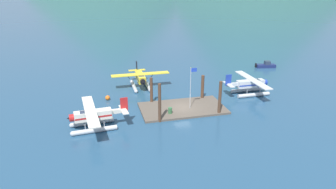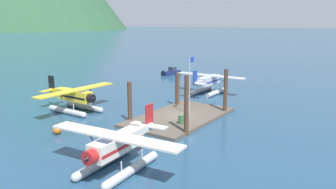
# 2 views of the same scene
# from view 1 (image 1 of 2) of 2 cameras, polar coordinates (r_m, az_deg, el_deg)

# --- Properties ---
(ground_plane) EXTENTS (1200.00, 1200.00, 0.00)m
(ground_plane) POSITION_cam_1_polar(r_m,az_deg,el_deg) (46.38, 2.73, -2.75)
(ground_plane) COLOR navy
(dock_platform) EXTENTS (12.77, 7.14, 0.30)m
(dock_platform) POSITION_cam_1_polar(r_m,az_deg,el_deg) (46.32, 2.73, -2.58)
(dock_platform) COLOR brown
(dock_platform) RESTS_ON ground
(piling_near_left) EXTENTS (0.43, 0.43, 5.58)m
(piling_near_left) POSITION_cam_1_polar(r_m,az_deg,el_deg) (41.19, -1.58, -1.64)
(piling_near_left) COLOR #4C3323
(piling_near_left) RESTS_ON ground
(piling_near_right) EXTENTS (0.45, 0.45, 5.08)m
(piling_near_right) POSITION_cam_1_polar(r_m,az_deg,el_deg) (44.21, 9.73, -0.69)
(piling_near_right) COLOR #4C3323
(piling_near_right) RESTS_ON ground
(piling_far_left) EXTENTS (0.46, 0.46, 4.25)m
(piling_far_left) POSITION_cam_1_polar(r_m,az_deg,el_deg) (47.83, -3.14, 0.74)
(piling_far_left) COLOR #4C3323
(piling_far_left) RESTS_ON ground
(piling_far_right) EXTENTS (0.50, 0.50, 4.10)m
(piling_far_right) POSITION_cam_1_polar(r_m,az_deg,el_deg) (49.68, 6.50, 1.32)
(piling_far_right) COLOR #4C3323
(piling_far_right) RESTS_ON ground
(flagpole) EXTENTS (0.95, 0.10, 6.41)m
(flagpole) POSITION_cam_1_polar(r_m,az_deg,el_deg) (44.67, 4.41, 2.14)
(flagpole) COLOR silver
(flagpole) RESTS_ON dock_platform
(fuel_drum) EXTENTS (0.62, 0.62, 0.88)m
(fuel_drum) POSITION_cam_1_polar(r_m,az_deg,el_deg) (43.99, 0.39, -3.02)
(fuel_drum) COLOR #33663D
(fuel_drum) RESTS_ON dock_platform
(mooring_buoy) EXTENTS (0.78, 0.78, 0.78)m
(mooring_buoy) POSITION_cam_1_polar(r_m,az_deg,el_deg) (50.60, -11.28, -0.60)
(mooring_buoy) COLOR orange
(mooring_buoy) RESTS_ON ground
(seaplane_silver_stbd_fwd) EXTENTS (7.98, 10.41, 3.84)m
(seaplane_silver_stbd_fwd) POSITION_cam_1_polar(r_m,az_deg,el_deg) (53.62, 15.24, 1.64)
(seaplane_silver_stbd_fwd) COLOR #B7BABF
(seaplane_silver_stbd_fwd) RESTS_ON ground
(seaplane_yellow_bow_left) EXTENTS (10.40, 7.98, 3.84)m
(seaplane_yellow_bow_left) POSITION_cam_1_polar(r_m,az_deg,el_deg) (55.30, -5.22, 2.89)
(seaplane_yellow_bow_left) COLOR #B7BABF
(seaplane_yellow_bow_left) RESTS_ON ground
(seaplane_cream_port_aft) EXTENTS (7.96, 10.48, 3.84)m
(seaplane_cream_port_aft) POSITION_cam_1_polar(r_m,az_deg,el_deg) (41.03, -13.92, -4.23)
(seaplane_cream_port_aft) COLOR #B7BABF
(seaplane_cream_port_aft) RESTS_ON ground
(boat_navy_open_east) EXTENTS (4.84, 2.27, 1.50)m
(boat_navy_open_east) POSITION_cam_1_polar(r_m,az_deg,el_deg) (71.78, 18.00, 5.24)
(boat_navy_open_east) COLOR navy
(boat_navy_open_east) RESTS_ON ground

